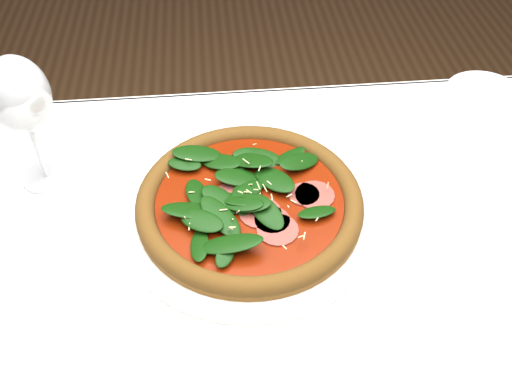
{
  "coord_description": "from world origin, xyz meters",
  "views": [
    {
      "loc": [
        -0.08,
        -0.5,
        1.39
      ],
      "look_at": [
        -0.02,
        0.11,
        0.77
      ],
      "focal_mm": 40.0,
      "sensor_mm": 36.0,
      "label": 1
    }
  ],
  "objects": [
    {
      "name": "wine_glass",
      "position": [
        -0.35,
        0.19,
        0.91
      ],
      "size": [
        0.09,
        0.09,
        0.22
      ],
      "color": "silver",
      "rests_on": "dining_table"
    },
    {
      "name": "plate",
      "position": [
        -0.03,
        0.08,
        0.76
      ],
      "size": [
        0.39,
        0.39,
        0.02
      ],
      "color": "silver",
      "rests_on": "dining_table"
    },
    {
      "name": "saucer_far",
      "position": [
        0.44,
        0.34,
        0.76
      ],
      "size": [
        0.15,
        0.15,
        0.01
      ],
      "color": "silver",
      "rests_on": "dining_table"
    },
    {
      "name": "dining_table",
      "position": [
        0.0,
        0.0,
        0.65
      ],
      "size": [
        1.21,
        0.81,
        0.75
      ],
      "color": "white",
      "rests_on": "ground"
    },
    {
      "name": "pizza",
      "position": [
        -0.03,
        0.08,
        0.78
      ],
      "size": [
        0.45,
        0.45,
        0.04
      ],
      "rotation": [
        0.0,
        0.0,
        0.42
      ],
      "color": "#9A6325",
      "rests_on": "plate"
    }
  ]
}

